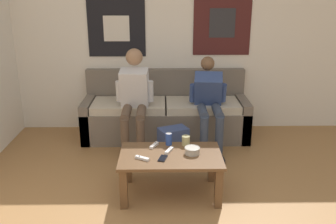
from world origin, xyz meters
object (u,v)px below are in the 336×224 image
(person_seated_teen, at_px, (209,100))
(game_controller_near_left, at_px, (142,158))
(ceramic_bowl, at_px, (192,150))
(cell_phone, at_px, (163,158))
(couch, at_px, (166,115))
(drink_can_blue, at_px, (169,139))
(pillar_candle, at_px, (186,141))
(game_controller_far_center, at_px, (154,145))
(coffee_table, at_px, (171,162))
(backpack, at_px, (173,146))
(person_seated_adult, at_px, (134,97))
(game_controller_near_right, at_px, (169,150))

(person_seated_teen, xyz_separation_m, game_controller_near_left, (-0.77, -1.26, -0.18))
(ceramic_bowl, relative_size, cell_phone, 1.02)
(couch, distance_m, person_seated_teen, 0.72)
(person_seated_teen, distance_m, drink_can_blue, 1.07)
(pillar_candle, height_order, game_controller_far_center, pillar_candle)
(ceramic_bowl, bearing_deg, coffee_table, -176.32)
(drink_can_blue, height_order, game_controller_near_left, drink_can_blue)
(pillar_candle, bearing_deg, person_seated_teen, 69.94)
(person_seated_teen, height_order, backpack, person_seated_teen)
(person_seated_adult, bearing_deg, couch, 45.45)
(couch, height_order, person_seated_adult, person_seated_adult)
(person_seated_adult, height_order, game_controller_near_left, person_seated_adult)
(couch, distance_m, drink_can_blue, 1.29)
(couch, xyz_separation_m, game_controller_near_right, (0.02, -1.45, 0.14))
(coffee_table, bearing_deg, game_controller_near_right, 105.18)
(coffee_table, height_order, ceramic_bowl, ceramic_bowl)
(backpack, distance_m, game_controller_far_center, 0.60)
(person_seated_teen, height_order, game_controller_far_center, person_seated_teen)
(coffee_table, bearing_deg, cell_phone, -129.09)
(cell_phone, bearing_deg, person_seated_adult, 105.90)
(coffee_table, height_order, drink_can_blue, drink_can_blue)
(couch, relative_size, drink_can_blue, 17.57)
(person_seated_adult, height_order, pillar_candle, person_seated_adult)
(person_seated_teen, distance_m, game_controller_far_center, 1.18)
(couch, height_order, pillar_candle, couch)
(ceramic_bowl, relative_size, drink_can_blue, 1.22)
(backpack, bearing_deg, game_controller_near_right, -95.96)
(couch, distance_m, cell_phone, 1.61)
(person_seated_adult, distance_m, ceramic_bowl, 1.29)
(couch, bearing_deg, game_controller_near_left, -98.24)
(person_seated_adult, bearing_deg, drink_can_blue, -65.42)
(person_seated_teen, xyz_separation_m, cell_phone, (-0.58, -1.25, -0.19))
(coffee_table, height_order, game_controller_far_center, game_controller_far_center)
(ceramic_bowl, height_order, game_controller_near_left, ceramic_bowl)
(pillar_candle, xyz_separation_m, drink_can_blue, (-0.17, 0.01, 0.01))
(drink_can_blue, distance_m, game_controller_near_left, 0.42)
(game_controller_far_center, bearing_deg, coffee_table, -50.20)
(person_seated_teen, relative_size, game_controller_near_left, 7.85)
(pillar_candle, bearing_deg, couch, 98.44)
(drink_can_blue, distance_m, game_controller_near_right, 0.18)
(game_controller_near_left, relative_size, game_controller_near_right, 0.97)
(couch, bearing_deg, drink_can_blue, -89.22)
(coffee_table, bearing_deg, pillar_candle, 54.28)
(pillar_candle, bearing_deg, game_controller_near_right, -138.64)
(ceramic_bowl, xyz_separation_m, game_controller_far_center, (-0.37, 0.18, -0.03))
(person_seated_adult, height_order, person_seated_teen, person_seated_adult)
(couch, height_order, coffee_table, couch)
(ceramic_bowl, bearing_deg, couch, 99.11)
(game_controller_far_center, distance_m, cell_phone, 0.30)
(couch, distance_m, pillar_candle, 1.32)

